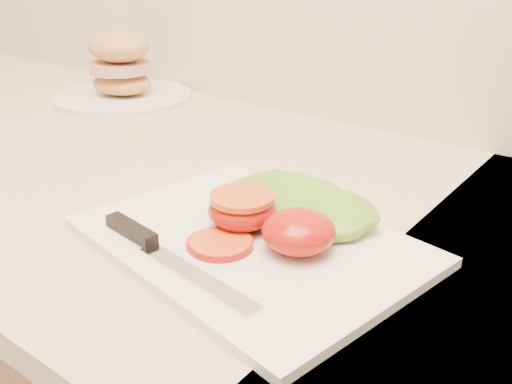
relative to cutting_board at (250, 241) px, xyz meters
The scene contains 9 objects.
cutting_board is the anchor object (origin of this frame).
tomato_half_dome 0.06m from the cutting_board, ahead, with size 0.07×0.07×0.04m, color #B42810.
tomato_half_cut 0.03m from the cutting_board, 146.19° to the left, with size 0.07×0.07×0.04m.
tomato_slice_0 0.04m from the cutting_board, 105.81° to the right, with size 0.06×0.06×0.01m, color #CF5E1B.
tomato_slice_1 0.04m from the cutting_board, 114.56° to the right, with size 0.05×0.05×0.01m, color #CF5E1B.
lettuce_leaf_0 0.07m from the cutting_board, 91.07° to the left, with size 0.15×0.10×0.03m, color #73A12A.
lettuce_leaf_1 0.08m from the cutting_board, 59.20° to the left, with size 0.12×0.09×0.03m, color #73A12A.
knife 0.09m from the cutting_board, 125.25° to the right, with size 0.22×0.05×0.01m.
sandwich_plate 0.62m from the cutting_board, 151.08° to the left, with size 0.26×0.26×0.13m.
Camera 1 is at (0.37, 1.19, 1.21)m, focal length 40.00 mm.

